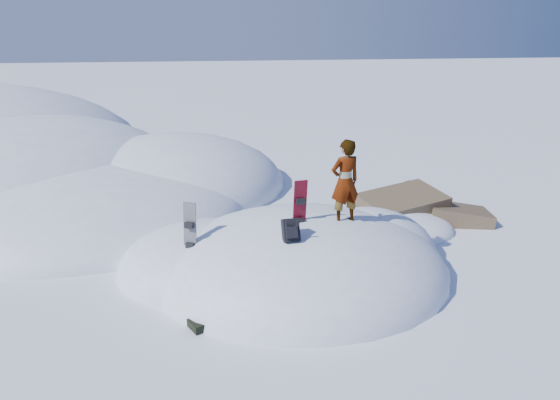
{
  "coord_description": "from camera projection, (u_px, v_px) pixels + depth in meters",
  "views": [
    {
      "loc": [
        -1.94,
        -11.55,
        5.95
      ],
      "look_at": [
        -0.49,
        0.3,
        1.82
      ],
      "focal_mm": 35.0,
      "sensor_mm": 36.0,
      "label": 1
    }
  ],
  "objects": [
    {
      "name": "ground",
      "position": [
        302.0,
        275.0,
        13.0
      ],
      "size": [
        120.0,
        120.0,
        0.0
      ],
      "primitive_type": "plane",
      "color": "white",
      "rests_on": "ground"
    },
    {
      "name": "snow_mound",
      "position": [
        293.0,
        271.0,
        13.21
      ],
      "size": [
        8.0,
        6.0,
        3.0
      ],
      "color": "white",
      "rests_on": "ground"
    },
    {
      "name": "rock_outcrop",
      "position": [
        409.0,
        222.0,
        16.25
      ],
      "size": [
        4.68,
        4.41,
        1.68
      ],
      "color": "brown",
      "rests_on": "ground"
    },
    {
      "name": "snowboard_dark",
      "position": [
        190.0,
        237.0,
        12.15
      ],
      "size": [
        0.34,
        0.3,
        1.63
      ],
      "rotation": [
        0.0,
        0.0,
        -0.46
      ],
      "color": "black",
      "rests_on": "snow_mound"
    },
    {
      "name": "backpack",
      "position": [
        291.0,
        230.0,
        11.46
      ],
      "size": [
        0.39,
        0.49,
        0.58
      ],
      "rotation": [
        0.0,
        0.0,
        0.1
      ],
      "color": "black",
      "rests_on": "snow_mound"
    },
    {
      "name": "person",
      "position": [
        345.0,
        182.0,
        12.21
      ],
      "size": [
        0.82,
        0.66,
        1.95
      ],
      "primitive_type": "imported",
      "rotation": [
        0.0,
        0.0,
        3.45
      ],
      "color": "slate",
      "rests_on": "snow_mound"
    },
    {
      "name": "snowboard_red",
      "position": [
        300.0,
        213.0,
        12.22
      ],
      "size": [
        0.33,
        0.27,
        1.61
      ],
      "rotation": [
        0.0,
        0.0,
        0.17
      ],
      "color": "#AE0923",
      "rests_on": "snow_mound"
    },
    {
      "name": "gear_pile",
      "position": [
        207.0,
        321.0,
        10.89
      ],
      "size": [
        0.81,
        0.64,
        0.21
      ],
      "rotation": [
        0.0,
        0.0,
        0.48
      ],
      "color": "black",
      "rests_on": "ground"
    }
  ]
}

